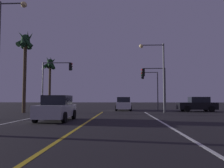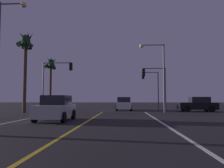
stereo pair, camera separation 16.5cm
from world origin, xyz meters
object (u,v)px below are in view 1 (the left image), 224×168
(car_ahead_far, at_px, (124,104))
(car_crossing_side, at_px, (197,104))
(street_lamp_right_near, at_px, (218,25))
(street_lamp_left_mid, at_px, (5,45))
(palm_tree_left_mid, at_px, (25,47))
(traffic_light_near_right, at_px, (153,79))
(palm_tree_left_far, at_px, (50,67))
(traffic_light_near_left, at_px, (57,75))
(car_oncoming, at_px, (57,108))
(street_lamp_right_far, at_px, (158,68))
(traffic_light_far_right, at_px, (150,82))

(car_ahead_far, bearing_deg, car_crossing_side, -105.34)
(car_crossing_side, relative_size, street_lamp_right_near, 0.61)
(car_crossing_side, distance_m, street_lamp_left_mid, 20.96)
(car_crossing_side, height_order, palm_tree_left_mid, palm_tree_left_mid)
(traffic_light_near_right, distance_m, street_lamp_right_near, 16.78)
(street_lamp_right_near, xyz_separation_m, palm_tree_left_far, (-15.17, 25.10, 1.87))
(traffic_light_near_left, height_order, street_lamp_left_mid, street_lamp_left_mid)
(traffic_light_near_left, height_order, street_lamp_right_near, street_lamp_right_near)
(street_lamp_left_mid, bearing_deg, palm_tree_left_far, 98.06)
(street_lamp_right_near, relative_size, street_lamp_left_mid, 0.82)
(car_oncoming, bearing_deg, car_ahead_far, 162.19)
(car_oncoming, height_order, street_lamp_left_mid, street_lamp_left_mid)
(traffic_light_near_left, bearing_deg, street_lamp_right_far, -6.70)
(car_oncoming, relative_size, palm_tree_left_mid, 0.49)
(car_crossing_side, relative_size, palm_tree_left_mid, 0.49)
(traffic_light_near_right, relative_size, palm_tree_left_mid, 0.57)
(traffic_light_near_right, bearing_deg, palm_tree_left_mid, 9.88)
(traffic_light_near_left, xyz_separation_m, street_lamp_right_far, (11.51, -1.35, 0.58))
(street_lamp_right_far, bearing_deg, traffic_light_near_left, -6.70)
(car_crossing_side, distance_m, car_oncoming, 17.64)
(car_ahead_far, bearing_deg, traffic_light_near_right, -132.01)
(street_lamp_right_near, relative_size, street_lamp_right_far, 0.93)
(traffic_light_near_left, height_order, traffic_light_far_right, traffic_light_near_left)
(car_crossing_side, bearing_deg, palm_tree_left_far, -20.99)
(street_lamp_left_mid, bearing_deg, traffic_light_near_right, 40.58)
(traffic_light_near_left, distance_m, street_lamp_right_far, 11.60)
(traffic_light_near_right, xyz_separation_m, street_lamp_right_far, (0.29, -1.35, 1.12))
(car_oncoming, distance_m, traffic_light_near_right, 13.96)
(traffic_light_near_right, relative_size, street_lamp_right_far, 0.67)
(street_lamp_left_mid, bearing_deg, car_ahead_far, 57.17)
(traffic_light_near_right, distance_m, street_lamp_left_mid, 15.98)
(traffic_light_near_right, bearing_deg, palm_tree_left_far, -29.56)
(street_lamp_right_far, bearing_deg, traffic_light_far_right, -89.56)
(car_crossing_side, bearing_deg, palm_tree_left_mid, 9.42)
(traffic_light_far_right, distance_m, palm_tree_left_far, 15.44)
(traffic_light_near_left, relative_size, traffic_light_far_right, 1.11)
(palm_tree_left_far, bearing_deg, traffic_light_far_right, -10.78)
(traffic_light_near_left, distance_m, street_lamp_left_mid, 10.44)
(car_oncoming, distance_m, street_lamp_right_near, 10.80)
(traffic_light_far_right, bearing_deg, street_lamp_right_far, 90.44)
(street_lamp_right_far, bearing_deg, palm_tree_left_mid, 4.35)
(traffic_light_near_right, relative_size, palm_tree_left_far, 0.62)
(traffic_light_far_right, height_order, street_lamp_left_mid, street_lamp_left_mid)
(car_crossing_side, xyz_separation_m, palm_tree_left_far, (-19.84, 7.61, 5.58))
(traffic_light_far_right, distance_m, palm_tree_left_mid, 16.62)
(traffic_light_near_right, xyz_separation_m, palm_tree_left_far, (-14.72, 8.35, 2.67))
(traffic_light_near_left, distance_m, palm_tree_left_far, 9.30)
(car_oncoming, bearing_deg, street_lamp_right_far, 139.72)
(car_ahead_far, height_order, palm_tree_left_far, palm_tree_left_far)
(traffic_light_near_left, height_order, palm_tree_left_mid, palm_tree_left_mid)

